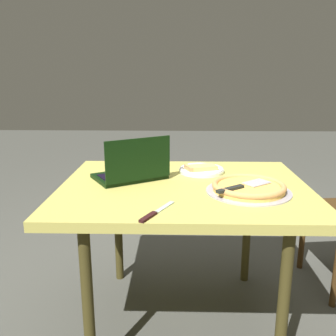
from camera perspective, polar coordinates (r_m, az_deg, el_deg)
ground_plane at (r=1.99m, az=2.29°, el=-22.29°), size 12.00×12.00×0.00m
dining_table at (r=1.68m, az=2.51°, el=-4.62°), size 1.11×0.88×0.70m
laptop at (r=1.73m, az=-5.58°, el=-0.45°), size 0.39×0.35×0.21m
pizza_plate at (r=1.87m, az=5.17°, el=-0.22°), size 0.23×0.23×0.04m
pizza_tray at (r=1.59m, az=12.37°, el=-2.96°), size 0.36×0.36×0.04m
table_knife at (r=1.33m, az=-2.12°, el=-7.01°), size 0.12×0.21×0.01m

